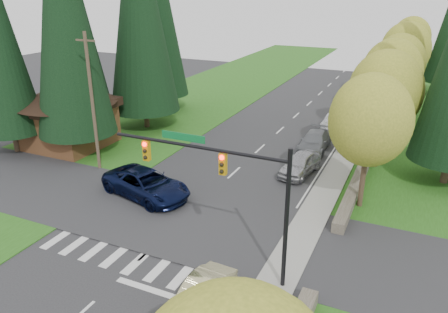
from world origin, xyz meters
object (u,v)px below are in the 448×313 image
Objects in this scene: suv_navy at (146,184)px; parked_car_d at (365,94)px; sedan_champagne at (201,296)px; parked_car_b at (314,142)px; parked_car_c at (333,122)px; parked_car_e at (367,92)px; parked_car_a at (300,164)px.

parked_car_d is at bearing -1.28° from suv_navy.
suv_navy is at bearing 138.72° from sedan_champagne.
parked_car_b reaches higher than parked_car_c.
suv_navy reaches higher than parked_car_e.
parked_car_e is at bearing 84.76° from parked_car_b.
parked_car_c is 0.85× the size of parked_car_e.
sedan_champagne is 0.91× the size of parked_car_a.
suv_navy is 1.40× the size of parked_car_d.
suv_navy is 1.56× the size of parked_car_c.
parked_car_b is at bearing -16.41° from suv_navy.
parked_car_c is 13.88m from parked_car_e.
sedan_champagne is 40.23m from parked_car_d.
parked_car_d is (1.16, 12.66, 0.10)m from parked_car_c.
parked_car_c is at bearing 93.30° from sedan_champagne.
suv_navy is 21.17m from parked_car_c.
suv_navy is 1.22× the size of parked_car_b.
parked_car_a is 1.02× the size of parked_car_d.
sedan_champagne is 15.72m from parked_car_a.
suv_navy reaches higher than parked_car_d.
parked_car_b is 1.09× the size of parked_car_e.
suv_navy is 33.52m from parked_car_d.
suv_navy is 1.37× the size of parked_car_a.
parked_car_c is at bearing 97.82° from parked_car_a.
suv_navy is (-8.15, 8.00, 0.19)m from sedan_champagne.
parked_car_a is 11.84m from parked_car_c.
suv_navy is at bearing -103.44° from parked_car_d.
parked_car_d is (1.40, 19.22, 0.02)m from parked_car_b.
sedan_champagne is 0.81× the size of parked_car_b.
parked_car_e is (1.40, 20.39, -0.06)m from parked_car_b.
suv_navy is at bearing -128.46° from parked_car_a.
parked_car_b is 1.28× the size of parked_car_c.
parked_car_a is 1.14× the size of parked_car_c.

